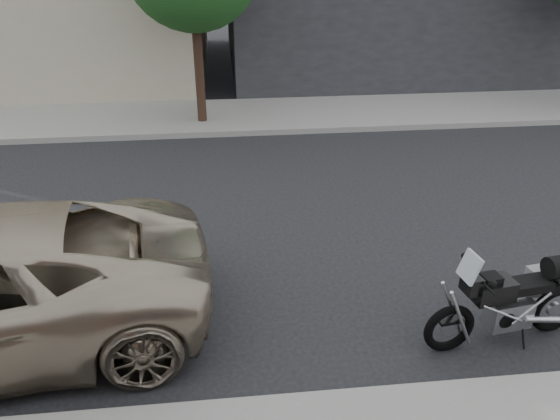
{
  "coord_description": "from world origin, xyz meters",
  "views": [
    {
      "loc": [
        1.44,
        8.45,
        4.77
      ],
      "look_at": [
        0.63,
        0.98,
        0.9
      ],
      "focal_mm": 35.0,
      "sensor_mm": 36.0,
      "label": 1
    }
  ],
  "objects": [
    {
      "name": "ground",
      "position": [
        0.0,
        0.0,
        0.0
      ],
      "size": [
        120.0,
        120.0,
        0.0
      ],
      "primitive_type": "plane",
      "color": "black",
      "rests_on": "ground"
    },
    {
      "name": "far_sidewalk",
      "position": [
        0.0,
        -6.5,
        0.07
      ],
      "size": [
        44.0,
        3.0,
        0.15
      ],
      "primitive_type": "cube",
      "color": "gray",
      "rests_on": "ground"
    },
    {
      "name": "motorcycle",
      "position": [
        -2.14,
        3.18,
        0.61
      ],
      "size": [
        2.21,
        0.91,
        1.4
      ],
      "rotation": [
        0.0,
        0.0,
        0.14
      ],
      "color": "black",
      "rests_on": "ground"
    }
  ]
}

